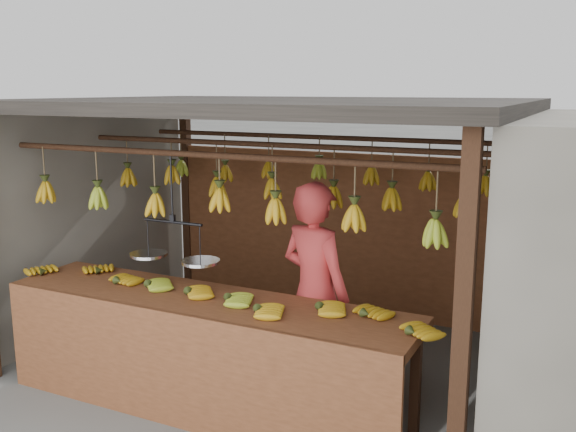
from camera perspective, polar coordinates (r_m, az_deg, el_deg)
The scene contains 7 objects.
ground at distance 6.23m, azimuth -1.24°, elevation -12.30°, with size 80.00×80.00×0.00m, color #5B5B57.
stall at distance 6.02m, azimuth 0.12°, elevation 6.32°, with size 4.30×3.30×2.40m.
counter at distance 5.00m, azimuth -8.07°, elevation -9.75°, with size 3.53×0.77×0.96m.
hanging_bananas at distance 5.78m, azimuth -1.27°, elevation 2.46°, with size 3.60×2.23×0.38m.
balance_scale at distance 5.23m, azimuth -10.11°, elevation -3.28°, with size 0.81×0.30×0.86m.
vendor at distance 5.13m, azimuth 2.42°, elevation -6.85°, with size 0.66×0.43×1.80m, color #BF3333.
bag_bundles at distance 6.62m, azimuth 19.46°, elevation -2.36°, with size 0.08×0.26×1.22m.
Camera 1 is at (2.63, -5.06, 2.50)m, focal length 40.00 mm.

